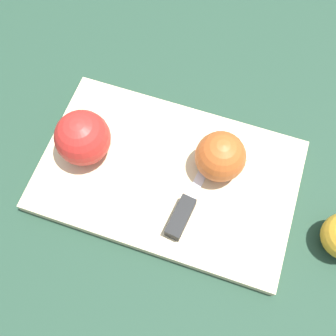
# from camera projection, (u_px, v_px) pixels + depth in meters

# --- Properties ---
(ground_plane) EXTENTS (4.00, 4.00, 0.00)m
(ground_plane) POSITION_uv_depth(u_px,v_px,m) (168.00, 178.00, 0.65)
(ground_plane) COLOR #1E3828
(cutting_board) EXTENTS (0.42, 0.28, 0.02)m
(cutting_board) POSITION_uv_depth(u_px,v_px,m) (168.00, 175.00, 0.64)
(cutting_board) COLOR #D1B789
(cutting_board) RESTS_ON ground_plane
(apple_half_left) EXTENTS (0.09, 0.09, 0.09)m
(apple_half_left) POSITION_uv_depth(u_px,v_px,m) (83.00, 138.00, 0.60)
(apple_half_left) COLOR red
(apple_half_left) RESTS_ON cutting_board
(apple_half_right) EXTENTS (0.08, 0.08, 0.08)m
(apple_half_right) POSITION_uv_depth(u_px,v_px,m) (220.00, 157.00, 0.59)
(apple_half_right) COLOR #AD4C1E
(apple_half_right) RESTS_ON cutting_board
(knife) EXTENTS (0.03, 0.14, 0.02)m
(knife) POSITION_uv_depth(u_px,v_px,m) (182.00, 214.00, 0.59)
(knife) COLOR silver
(knife) RESTS_ON cutting_board
(apple_slice) EXTENTS (0.05, 0.05, 0.01)m
(apple_slice) POSITION_uv_depth(u_px,v_px,m) (239.00, 146.00, 0.64)
(apple_slice) COLOR beige
(apple_slice) RESTS_ON cutting_board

